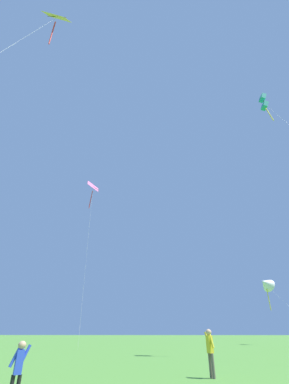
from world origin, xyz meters
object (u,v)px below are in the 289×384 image
at_px(kite_teal_box, 264,103).
at_px(kite_yellow_diamond, 53,23).
at_px(person_child_small, 18,367).
at_px(kite_pink_low, 92,192).
at_px(kite_white_distant, 266,283).
at_px(person_far_back, 210,348).

bearing_deg(kite_teal_box, kite_yellow_diamond, -160.85).
relative_size(kite_teal_box, kite_yellow_diamond, 0.83).
bearing_deg(person_child_small, kite_yellow_diamond, 128.30).
xyz_separation_m(kite_pink_low, kite_white_distant, (25.11, 9.08, -11.34)).
distance_m(kite_yellow_diamond, person_far_back, 27.23).
distance_m(kite_white_distant, person_child_small, 41.60).
distance_m(kite_yellow_diamond, kite_white_distant, 42.17).
height_order(person_far_back, person_child_small, person_far_back).
bearing_deg(kite_yellow_diamond, kite_white_distant, 49.93).
xyz_separation_m(kite_yellow_diamond, person_child_small, (5.59, -7.08, -25.11)).
relative_size(kite_pink_low, person_far_back, 13.10).
distance_m(kite_pink_low, person_child_small, 33.50).
distance_m(kite_teal_box, person_far_back, 24.84).
bearing_deg(kite_white_distant, person_child_small, -117.62).
bearing_deg(kite_white_distant, kite_yellow_diamond, -130.07).
xyz_separation_m(kite_yellow_diamond, kite_white_distant, (24.58, 29.22, -17.90)).
distance_m(kite_yellow_diamond, person_child_small, 26.69).
height_order(kite_teal_box, kite_yellow_diamond, kite_yellow_diamond).
height_order(kite_teal_box, person_far_back, kite_teal_box).
relative_size(kite_teal_box, kite_white_distant, 2.52).
distance_m(kite_teal_box, kite_yellow_diamond, 21.36).
bearing_deg(person_child_small, kite_teal_box, 44.39).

